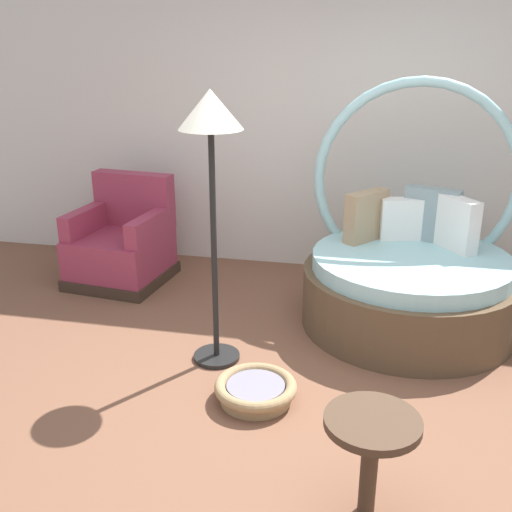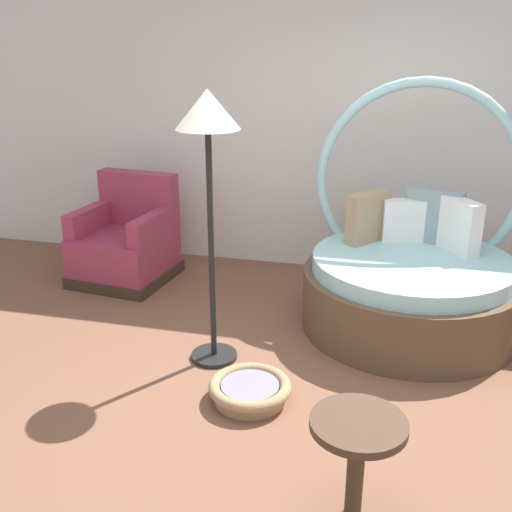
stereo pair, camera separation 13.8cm
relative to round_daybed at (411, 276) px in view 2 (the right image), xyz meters
name	(u,v)px [view 2 (the right image)]	position (x,y,z in m)	size (l,w,h in m)	color
ground_plane	(293,412)	(-0.65, -1.37, -0.40)	(8.00, 8.00, 0.02)	brown
back_wall	(347,121)	(-0.65, 1.11, 1.00)	(8.00, 0.12, 2.79)	silver
round_daybed	(411,276)	(0.00, 0.00, 0.00)	(1.61, 1.61, 1.84)	brown
red_armchair	(127,244)	(-2.51, 0.34, -0.06)	(0.89, 0.89, 0.94)	#38281E
pet_basket	(250,390)	(-0.93, -1.32, -0.32)	(0.51, 0.51, 0.13)	#9E7F56
side_table	(358,438)	(-0.23, -2.11, 0.04)	(0.44, 0.44, 0.52)	#473323
floor_lamp	(208,137)	(-1.30, -0.88, 1.14)	(0.40, 0.40, 1.82)	black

